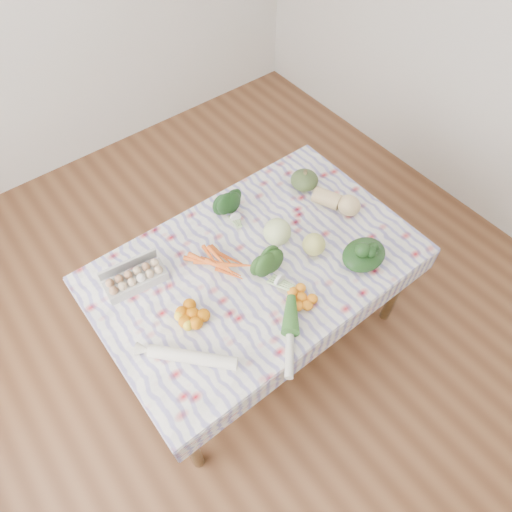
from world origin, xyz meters
TOP-DOWN VIEW (x-y plane):
  - ground at (0.00, 0.00)m, footprint 4.50×4.50m
  - dining_table at (0.00, 0.00)m, footprint 1.60×1.00m
  - tablecloth at (0.00, 0.00)m, footprint 1.66×1.06m
  - egg_carton at (-0.55, 0.26)m, footprint 0.32×0.16m
  - carrot_bunch at (-0.17, 0.09)m, footprint 0.30×0.29m
  - kale_bunch at (0.10, 0.33)m, footprint 0.19×0.18m
  - kabocha_squash at (0.56, 0.26)m, footprint 0.17×0.17m
  - cabbage at (0.18, 0.05)m, footprint 0.15×0.15m
  - butternut_squash at (0.59, 0.02)m, footprint 0.22×0.29m
  - orange_cluster at (-0.43, -0.07)m, footprint 0.25×0.25m
  - broccoli at (-0.00, -0.12)m, footprint 0.19×0.19m
  - mandarin_cluster at (0.04, -0.31)m, footprint 0.19×0.19m
  - grapefruit at (0.28, -0.13)m, footprint 0.14×0.14m
  - spinach_bag at (0.44, -0.33)m, footprint 0.30×0.28m
  - daikon at (-0.55, -0.25)m, footprint 0.33×0.35m
  - leek at (-0.14, -0.44)m, footprint 0.29×0.32m

SIDE VIEW (x-z plane):
  - ground at x=0.00m, z-range 0.00..0.00m
  - dining_table at x=0.00m, z-range 0.30..1.05m
  - tablecloth at x=0.00m, z-range 0.75..0.76m
  - leek at x=-0.14m, z-range 0.76..0.80m
  - carrot_bunch at x=-0.17m, z-range 0.76..0.80m
  - mandarin_cluster at x=0.04m, z-range 0.76..0.82m
  - daikon at x=-0.55m, z-range 0.76..0.82m
  - orange_cluster at x=-0.43m, z-range 0.76..0.83m
  - egg_carton at x=-0.55m, z-range 0.76..0.84m
  - kabocha_squash at x=0.56m, z-range 0.76..0.87m
  - spinach_bag at x=0.44m, z-range 0.76..0.87m
  - grapefruit at x=0.28m, z-range 0.76..0.88m
  - broccoli at x=0.00m, z-range 0.76..0.88m
  - butternut_squash at x=0.59m, z-range 0.76..0.88m
  - kale_bunch at x=0.10m, z-range 0.76..0.90m
  - cabbage at x=0.18m, z-range 0.76..0.91m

